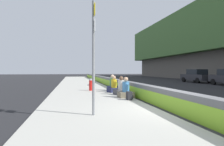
% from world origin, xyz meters
% --- Properties ---
extents(ground_plane, '(160.00, 160.00, 0.00)m').
position_xyz_m(ground_plane, '(0.00, 0.00, 0.00)').
color(ground_plane, '#232326').
rests_on(ground_plane, ground).
extents(sidewalk_strip, '(80.00, 4.40, 0.14)m').
position_xyz_m(sidewalk_strip, '(0.00, 2.65, 0.07)').
color(sidewalk_strip, '#B5B2A8').
rests_on(sidewalk_strip, ground_plane).
extents(jersey_barrier, '(76.00, 0.45, 0.85)m').
position_xyz_m(jersey_barrier, '(0.00, 0.00, 0.42)').
color(jersey_barrier, slate).
rests_on(jersey_barrier, ground_plane).
extents(route_sign_post, '(0.44, 0.09, 3.60)m').
position_xyz_m(route_sign_post, '(-0.42, 2.90, 2.21)').
color(route_sign_post, gray).
rests_on(route_sign_post, sidewalk_strip).
extents(fire_hydrant, '(0.26, 0.46, 0.88)m').
position_xyz_m(fire_hydrant, '(7.37, 2.26, 0.59)').
color(fire_hydrant, red).
rests_on(fire_hydrant, sidewalk_strip).
extents(seated_person_foreground, '(0.70, 0.80, 1.07)m').
position_xyz_m(seated_person_foreground, '(3.41, 0.79, 0.47)').
color(seated_person_foreground, '#706651').
rests_on(seated_person_foreground, sidewalk_strip).
extents(seated_person_middle, '(0.82, 0.90, 1.07)m').
position_xyz_m(seated_person_middle, '(4.68, 0.73, 0.48)').
color(seated_person_middle, '#424247').
rests_on(seated_person_middle, sidewalk_strip).
extents(seated_person_rear, '(0.83, 0.91, 1.07)m').
position_xyz_m(seated_person_rear, '(6.05, 0.87, 0.47)').
color(seated_person_rear, '#23284C').
rests_on(seated_person_rear, sidewalk_strip).
extents(seated_person_far, '(0.83, 0.92, 1.12)m').
position_xyz_m(seated_person_far, '(7.20, 0.74, 0.49)').
color(seated_person_far, '#23284C').
rests_on(seated_person_far, sidewalk_strip).
extents(backpack, '(0.32, 0.28, 0.40)m').
position_xyz_m(backpack, '(2.54, 0.86, 0.33)').
color(backpack, '#232328').
rests_on(backpack, sidewalk_strip).
extents(parked_car_fourth, '(4.56, 2.08, 1.71)m').
position_xyz_m(parked_car_fourth, '(16.45, -12.17, 0.86)').
color(parked_car_fourth, '#28282D').
rests_on(parked_car_fourth, ground_plane).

